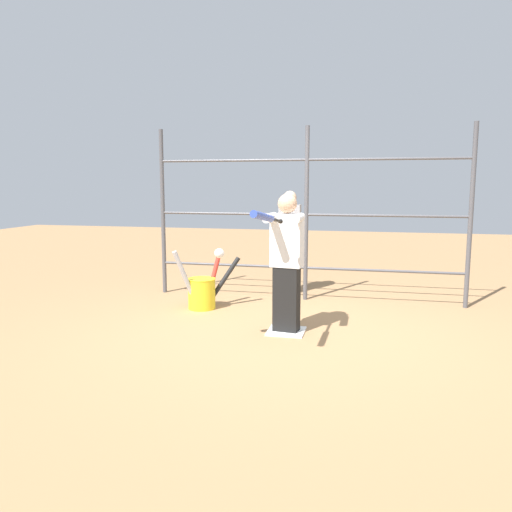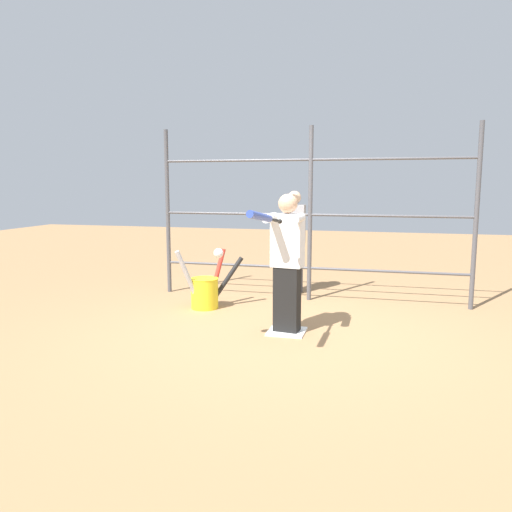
% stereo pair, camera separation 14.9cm
% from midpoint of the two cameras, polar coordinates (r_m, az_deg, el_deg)
% --- Properties ---
extents(ground_plane, '(24.00, 24.00, 0.00)m').
position_cam_midpoint_polar(ground_plane, '(5.55, 2.70, -8.67)').
color(ground_plane, '#9E754C').
extents(home_plate, '(0.40, 0.40, 0.02)m').
position_cam_midpoint_polar(home_plate, '(5.55, 2.70, -8.57)').
color(home_plate, white).
rests_on(home_plate, ground).
extents(fence_backstop, '(4.29, 0.06, 2.39)m').
position_cam_midpoint_polar(fence_backstop, '(6.90, 5.15, 4.74)').
color(fence_backstop, '#4C4C51').
rests_on(fence_backstop, ground).
extents(batter, '(0.39, 0.54, 1.51)m').
position_cam_midpoint_polar(batter, '(5.35, 2.73, -0.34)').
color(batter, black).
rests_on(batter, ground).
extents(baseball_bat_swinging, '(0.13, 0.90, 0.18)m').
position_cam_midpoint_polar(baseball_bat_swinging, '(4.40, 0.08, 4.46)').
color(baseball_bat_swinging, black).
extents(softball_in_flight, '(0.10, 0.10, 0.10)m').
position_cam_midpoint_polar(softball_in_flight, '(4.90, -5.10, 0.31)').
color(softball_in_flight, white).
extents(bat_bucket, '(0.74, 0.67, 0.79)m').
position_cam_midpoint_polar(bat_bucket, '(6.54, -6.78, -4.03)').
color(bat_bucket, yellow).
rests_on(bat_bucket, ground).
extents(bystander_behind_fence, '(0.31, 0.19, 1.51)m').
position_cam_midpoint_polar(bystander_behind_fence, '(7.39, 3.29, 1.82)').
color(bystander_behind_fence, '#3F3F47').
rests_on(bystander_behind_fence, ground).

